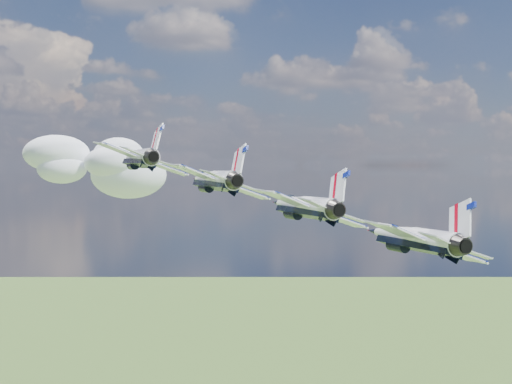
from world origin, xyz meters
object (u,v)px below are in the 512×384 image
object	(u,v)px
jet_3	(411,237)
jet_1	(213,180)
jet_0	(139,158)
jet_2	(303,206)

from	to	relation	value
jet_3	jet_1	bearing A→B (deg)	121.78
jet_1	jet_3	size ratio (longest dim) A/B	1.00
jet_0	jet_1	world-z (taller)	jet_0
jet_1	jet_3	bearing A→B (deg)	-58.22
jet_0	jet_2	size ratio (longest dim) A/B	1.00
jet_0	jet_1	bearing A→B (deg)	-58.22
jet_0	jet_2	distance (m)	23.90
jet_2	jet_3	size ratio (longest dim) A/B	1.00
jet_3	jet_2	bearing A→B (deg)	121.78
jet_3	jet_0	bearing A→B (deg)	121.78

